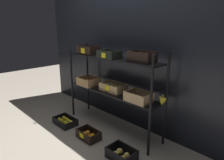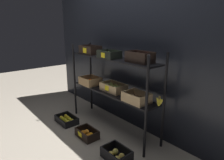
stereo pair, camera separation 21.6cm
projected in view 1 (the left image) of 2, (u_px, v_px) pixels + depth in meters
The scene contains 6 objects.
ground_plane at pixel (112, 127), 3.05m from camera, with size 10.00×10.00×0.00m, color gray.
storefront_wall at pixel (129, 58), 3.02m from camera, with size 3.97×0.12×2.05m, color black.
display_rack at pixel (112, 76), 2.82m from camera, with size 1.67×0.36×1.22m.
crate_ground_lemon at pixel (65, 122), 3.13m from camera, with size 0.38×0.24×0.10m.
crate_ground_orange at pixel (89, 135), 2.74m from camera, with size 0.32×0.22×0.12m.
crate_ground_apple_gold at pixel (121, 155), 2.32m from camera, with size 0.33×0.24×0.13m.
Camera 1 is at (1.94, -1.93, 1.52)m, focal length 31.88 mm.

